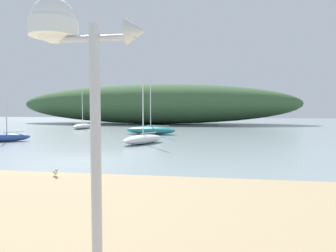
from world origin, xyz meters
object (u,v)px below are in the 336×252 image
mast_structure (67,46)px  sailboat_far_right (7,137)px  sailboat_near_shore (151,130)px  sailboat_far_left (83,126)px  sailboat_west_reach (143,139)px  seagull_by_mast (55,172)px

mast_structure → sailboat_far_right: 19.48m
mast_structure → sailboat_near_shore: size_ratio=0.61×
sailboat_near_shore → sailboat_far_right: (-8.32, -7.13, -0.06)m
sailboat_far_right → sailboat_far_left: sailboat_far_left is taller
mast_structure → sailboat_near_shore: sailboat_near_shore is taller
sailboat_near_shore → sailboat_far_right: 10.96m
sailboat_near_shore → sailboat_west_reach: size_ratio=1.28×
sailboat_far_right → sailboat_far_left: bearing=92.2°
sailboat_near_shore → seagull_by_mast: (0.84, -17.08, -0.02)m
sailboat_west_reach → sailboat_far_left: 15.89m
sailboat_far_right → sailboat_near_shore: bearing=40.6°
sailboat_far_left → seagull_by_mast: (9.66, -22.65, 0.03)m
mast_structure → sailboat_far_left: sailboat_far_left is taller
mast_structure → seagull_by_mast: size_ratio=10.57×
seagull_by_mast → sailboat_far_right: bearing=132.6°
sailboat_far_right → seagull_by_mast: (9.16, -9.95, 0.04)m
sailboat_far_left → sailboat_west_reach: bearing=-51.7°
sailboat_far_left → sailboat_far_right: bearing=-87.8°
sailboat_west_reach → sailboat_far_left: sailboat_west_reach is taller
sailboat_far_right → seagull_by_mast: bearing=-47.4°
sailboat_near_shore → seagull_by_mast: 17.10m
mast_structure → seagull_by_mast: 6.40m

